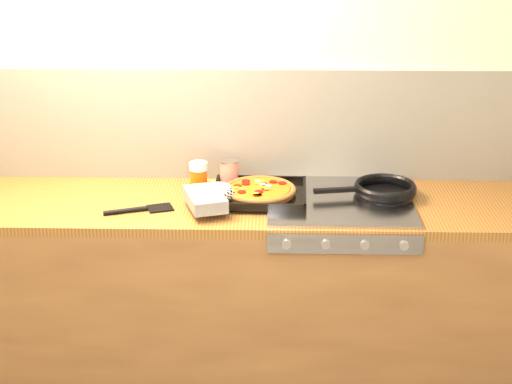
{
  "coord_description": "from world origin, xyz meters",
  "views": [
    {
      "loc": [
        0.18,
        -1.95,
        2.11
      ],
      "look_at": [
        0.1,
        1.08,
        0.95
      ],
      "focal_mm": 55.0,
      "sensor_mm": 36.0,
      "label": 1
    }
  ],
  "objects_px": {
    "tomato_can": "(229,173)",
    "juice_glass": "(199,176)",
    "frying_pan": "(384,190)",
    "pizza_on_tray": "(245,193)"
  },
  "relations": [
    {
      "from": "frying_pan",
      "to": "juice_glass",
      "type": "distance_m",
      "value": 0.79
    },
    {
      "from": "tomato_can",
      "to": "juice_glass",
      "type": "bearing_deg",
      "value": -152.82
    },
    {
      "from": "tomato_can",
      "to": "pizza_on_tray",
      "type": "bearing_deg",
      "value": -68.37
    },
    {
      "from": "pizza_on_tray",
      "to": "juice_glass",
      "type": "distance_m",
      "value": 0.24
    },
    {
      "from": "pizza_on_tray",
      "to": "juice_glass",
      "type": "relative_size",
      "value": 3.98
    },
    {
      "from": "tomato_can",
      "to": "juice_glass",
      "type": "xyz_separation_m",
      "value": [
        -0.13,
        -0.07,
        0.01
      ]
    },
    {
      "from": "pizza_on_tray",
      "to": "tomato_can",
      "type": "height_order",
      "value": "tomato_can"
    },
    {
      "from": "frying_pan",
      "to": "pizza_on_tray",
      "type": "bearing_deg",
      "value": -174.14
    },
    {
      "from": "frying_pan",
      "to": "juice_glass",
      "type": "height_order",
      "value": "juice_glass"
    },
    {
      "from": "pizza_on_tray",
      "to": "frying_pan",
      "type": "distance_m",
      "value": 0.59
    }
  ]
}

